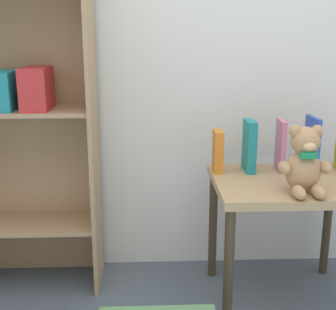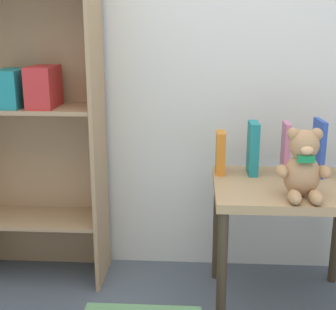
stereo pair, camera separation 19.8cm
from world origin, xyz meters
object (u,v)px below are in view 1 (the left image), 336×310
Objects in this scene: bookshelf_side at (23,88)px; book_standing_blue at (312,144)px; book_standing_teal at (249,146)px; teddy_bear at (305,162)px; display_table at (287,198)px; book_standing_orange at (218,151)px; book_standing_pink at (281,146)px.

bookshelf_side reaches higher than book_standing_blue.
teddy_bear is at bearing -63.00° from book_standing_teal.
display_table is at bearing -138.09° from book_standing_blue.
book_standing_blue is at bearing -0.05° from book_standing_orange.
book_standing_orange is 0.81× the size of book_standing_pink.
book_standing_blue is (0.42, 0.00, 0.03)m from book_standing_orange.
book_standing_orange is (-0.28, 0.14, 0.18)m from display_table.
book_standing_blue reaches higher than book_standing_orange.
book_standing_teal is 0.14m from book_standing_pink.
bookshelf_side reaches higher than book_standing_orange.
book_standing_pink is at bearing -0.66° from book_standing_teal.
book_standing_teal is 0.95× the size of book_standing_blue.
book_standing_blue reaches higher than book_standing_teal.
book_standing_blue is at bearing -1.02° from book_standing_teal.
book_standing_teal is (1.00, -0.10, -0.25)m from bookshelf_side.
teddy_bear is 0.32m from book_standing_blue.
book_standing_pink is (0.28, 0.00, 0.02)m from book_standing_orange.
bookshelf_side reaches higher than book_standing_pink.
bookshelf_side is 7.28× the size of book_standing_pink.
bookshelf_side is at bearing 175.96° from book_standing_pink.
book_standing_blue is (0.13, 0.29, 0.00)m from teddy_bear.
teddy_bear is 1.09× the size of book_standing_blue.
book_standing_pink is at bearing 0.26° from book_standing_orange.
bookshelf_side reaches higher than book_standing_teal.
book_standing_teal is at bearing -178.62° from book_standing_pink.
book_standing_orange is at bearing 154.00° from display_table.
book_standing_pink reaches higher than display_table.
book_standing_orange is at bearing -178.41° from book_standing_pink.
teddy_bear is 0.41m from book_standing_orange.
display_table is 2.34× the size of teddy_bear.
teddy_bear reaches higher than book_standing_orange.
book_standing_pink is at bearing -5.02° from bookshelf_side.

